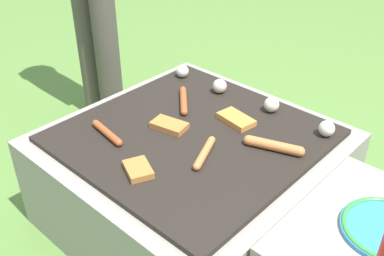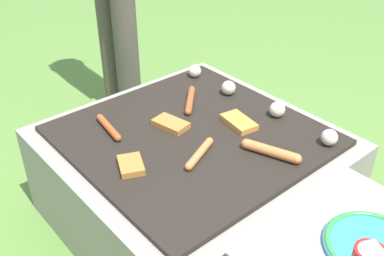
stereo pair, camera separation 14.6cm
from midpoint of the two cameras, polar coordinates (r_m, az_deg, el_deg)
name	(u,v)px [view 1 (the left image)]	position (r m, az deg, el deg)	size (l,w,h in m)	color
ground_plane	(192,216)	(1.70, -2.50, -11.18)	(14.00, 14.00, 0.00)	#567F38
grill	(192,178)	(1.58, -2.66, -6.40)	(0.85, 0.85, 0.37)	gray
sausage_front_center	(183,100)	(1.63, -3.65, 3.44)	(0.14, 0.14, 0.02)	#A34C23
sausage_back_right	(274,146)	(1.39, 7.40, -2.34)	(0.18, 0.09, 0.03)	#C6753D
sausage_back_center	(204,153)	(1.35, -1.48, -3.26)	(0.08, 0.16, 0.02)	#C6753D
sausage_back_left	(107,133)	(1.49, -13.53, -0.67)	(0.17, 0.05, 0.02)	#A34C23
bread_slice_right	(236,119)	(1.52, 2.91, 1.04)	(0.14, 0.09, 0.02)	#D18438
bread_slice_left	(169,125)	(1.49, -5.69, 0.25)	(0.13, 0.09, 0.02)	#B27033
bread_slice_center	(138,169)	(1.31, -10.04, -5.31)	(0.12, 0.10, 0.02)	#B27033
mushroom_row	(247,96)	(1.63, 4.53, 3.94)	(0.69, 0.07, 0.05)	silver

